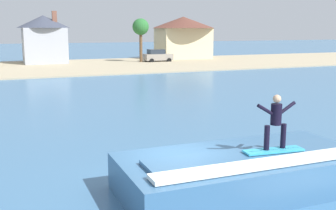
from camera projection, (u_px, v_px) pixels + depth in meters
name	position (u px, v px, depth m)	size (l,w,h in m)	color
ground_plane	(178.00, 188.00, 12.55)	(260.00, 260.00, 0.00)	#3C6991
wave_crest	(243.00, 172.00, 12.31)	(7.37, 3.47, 1.23)	#376289
surfboard	(274.00, 150.00, 12.11)	(1.87, 0.65, 0.06)	#33A5CC
surfer	(276.00, 119.00, 12.00)	(1.33, 0.32, 1.62)	black
shoreline_bank	(44.00, 68.00, 50.40)	(120.00, 21.71, 0.15)	tan
car_far_shore	(158.00, 56.00, 58.81)	(4.03, 2.20, 1.86)	gray
house_gabled_white	(183.00, 34.00, 64.23)	(9.71, 9.71, 6.59)	beige
house_small_cottage	(44.00, 37.00, 55.79)	(7.03, 7.03, 7.10)	#9EA3AD
tree_tall_bare	(141.00, 28.00, 57.11)	(2.28, 2.28, 6.17)	brown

